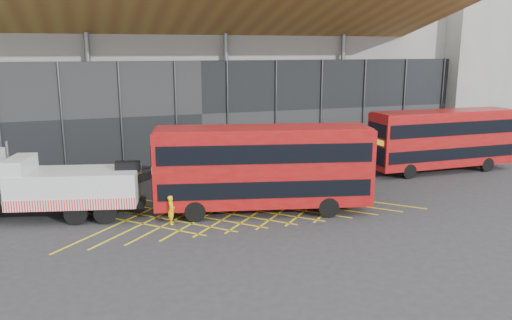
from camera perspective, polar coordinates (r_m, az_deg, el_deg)
name	(u,v)px	position (r m, az deg, el deg)	size (l,w,h in m)	color
ground_plane	(214,211)	(28.07, -4.83, -5.85)	(120.00, 120.00, 0.00)	#2B2B2E
road_markings	(241,208)	(28.47, -1.70, -5.53)	(19.96, 7.16, 0.01)	yellow
construction_building	(182,47)	(45.03, -8.49, 12.60)	(55.00, 23.97, 18.00)	gray
east_building	(480,37)	(56.79, 24.24, 12.66)	(15.00, 12.00, 20.00)	gray
recovery_truck	(38,185)	(28.69, -23.68, -2.61)	(11.59, 5.02, 4.04)	black
bus_towed	(263,166)	(27.14, 0.81, -0.64)	(12.00, 5.31, 4.77)	maroon
bus_second	(442,138)	(38.92, 20.54, 2.38)	(11.12, 2.73, 4.50)	maroon
worker	(171,210)	(26.16, -9.65, -5.64)	(0.55, 0.36, 1.51)	yellow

